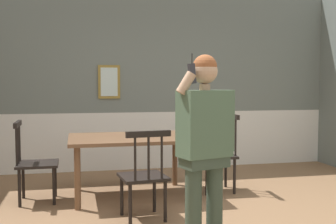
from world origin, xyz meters
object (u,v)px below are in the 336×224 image
at_px(chair_near_window, 220,154).
at_px(chair_by_doorway, 144,175).
at_px(chair_at_table_head, 34,162).
at_px(person_figure, 205,138).
at_px(dining_table, 131,143).

distance_m(chair_near_window, chair_by_doorway, 1.46).
xyz_separation_m(chair_at_table_head, person_figure, (1.54, -1.73, 0.46)).
xyz_separation_m(dining_table, chair_near_window, (1.14, 0.01, -0.17)).
xyz_separation_m(chair_near_window, person_figure, (-0.74, -1.75, 0.45)).
bearing_deg(chair_near_window, dining_table, 92.65).
bearing_deg(dining_table, chair_by_doorway, -89.14).
bearing_deg(chair_at_table_head, dining_table, 89.62).
xyz_separation_m(dining_table, chair_at_table_head, (-1.14, -0.01, -0.19)).
bearing_deg(chair_at_table_head, person_figure, 40.77).
distance_m(chair_at_table_head, person_figure, 2.36).
bearing_deg(person_figure, chair_at_table_head, -65.62).
relative_size(chair_by_doorway, chair_at_table_head, 0.98).
bearing_deg(person_figure, dining_table, -94.32).
relative_size(dining_table, chair_at_table_head, 1.59).
bearing_deg(dining_table, chair_near_window, 0.48).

